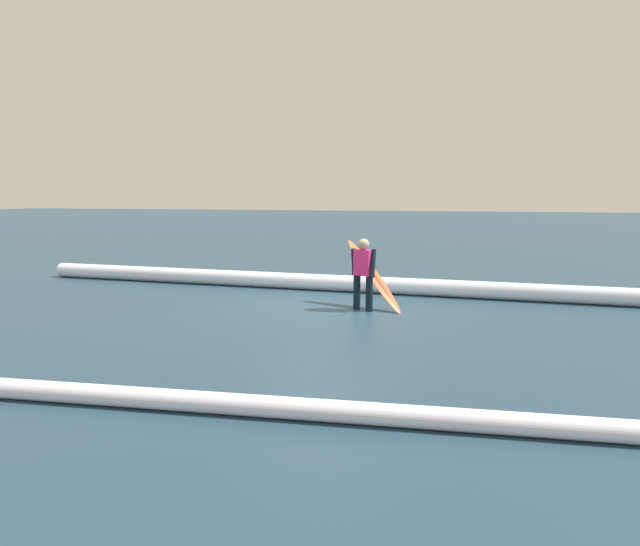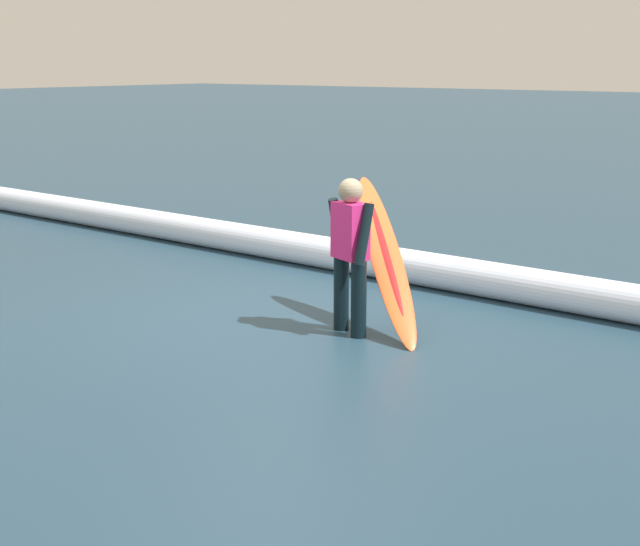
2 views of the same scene
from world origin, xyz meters
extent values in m
plane|color=#213B4C|center=(0.00, 0.00, 0.00)|extent=(134.18, 134.18, 0.00)
cylinder|color=black|center=(-0.73, -0.14, 0.35)|extent=(0.14, 0.14, 0.69)
cylinder|color=black|center=(-0.99, -0.04, 0.35)|extent=(0.14, 0.14, 0.69)
cube|color=#D82672|center=(-0.86, -0.09, 0.94)|extent=(0.39, 0.31, 0.50)
sphere|color=gray|center=(-0.86, -0.09, 1.30)|extent=(0.22, 0.22, 0.22)
cylinder|color=black|center=(-0.66, -0.16, 0.94)|extent=(0.09, 0.22, 0.55)
cylinder|color=black|center=(-1.06, -0.01, 0.94)|extent=(0.09, 0.23, 0.55)
ellipsoid|color=#E55926|center=(-0.99, -0.46, 0.65)|extent=(1.42, 1.24, 1.34)
ellipsoid|color=red|center=(-0.99, -0.46, 0.65)|extent=(1.06, 0.89, 1.08)
cylinder|color=white|center=(-0.06, -2.07, 0.19)|extent=(16.14, 1.03, 0.38)
camera|label=1|loc=(-2.71, 10.35, 2.25)|focal=30.87mm
camera|label=2|loc=(-5.58, 6.51, 2.41)|focal=52.34mm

